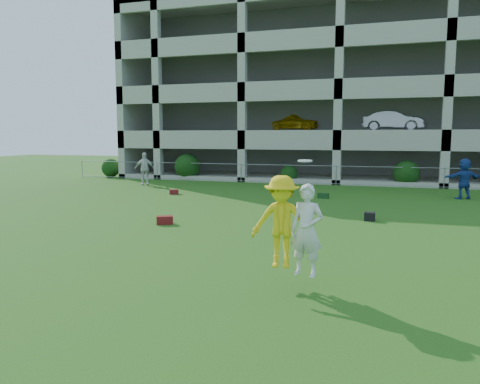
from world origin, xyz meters
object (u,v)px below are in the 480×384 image
(bystander_b, at_px, (144,169))
(frisbee_contest, at_px, (288,224))
(bystander_d, at_px, (464,179))
(parking_garage, at_px, (351,95))
(crate_d, at_px, (370,216))

(bystander_b, distance_m, frisbee_contest, 20.32)
(frisbee_contest, bearing_deg, bystander_d, 71.18)
(parking_garage, bearing_deg, bystander_b, -132.34)
(bystander_b, bearing_deg, bystander_d, -30.96)
(frisbee_contest, xyz_separation_m, parking_garage, (-1.22, 28.31, 4.74))
(frisbee_contest, distance_m, parking_garage, 28.73)
(crate_d, bearing_deg, bystander_b, 148.74)
(bystander_b, xyz_separation_m, bystander_d, (17.45, -0.97, -0.02))
(crate_d, distance_m, parking_garage, 21.28)
(bystander_b, xyz_separation_m, frisbee_contest, (12.26, -16.20, 0.29))
(parking_garage, bearing_deg, bystander_d, -63.89)
(bystander_b, distance_m, bystander_d, 17.48)
(bystander_b, relative_size, bystander_d, 1.02)
(bystander_b, height_order, frisbee_contest, frisbee_contest)
(bystander_d, relative_size, parking_garage, 0.06)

